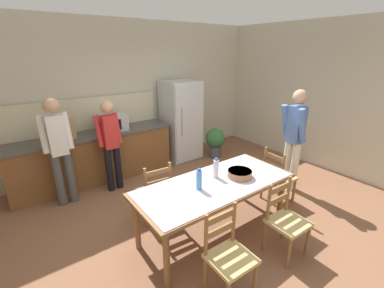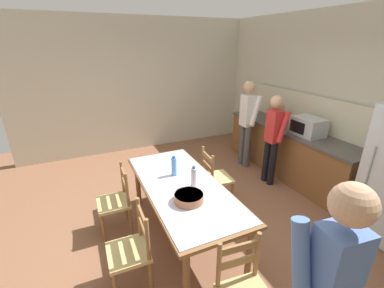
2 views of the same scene
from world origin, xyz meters
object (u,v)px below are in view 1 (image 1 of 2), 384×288
Objects in this scene: refrigerator at (181,121)px; potted_plant at (215,140)px; dining_table at (215,188)px; chair_side_near_right at (286,220)px; person_at_sink at (59,147)px; chair_side_far_left at (155,192)px; paper_bag at (67,128)px; person_at_counter at (111,142)px; bottle_near_centre at (199,180)px; serving_bowl at (240,173)px; chair_head_end at (278,176)px; chair_side_near_left at (228,255)px; person_by_table at (294,135)px; microwave at (112,123)px; bottle_off_centre at (216,168)px.

refrigerator reaches higher than potted_plant.
dining_table is 2.28× the size of chair_side_near_right.
chair_side_far_left is at bearing -142.34° from person_at_sink.
chair_side_near_right is at bearing -62.78° from paper_bag.
person_at_counter is (-1.10, 2.68, 0.45)m from chair_side_near_right.
refrigerator is 6.38× the size of bottle_near_centre.
refrigerator is 4.78× the size of paper_bag.
serving_bowl is at bearing -138.78° from person_at_sink.
chair_side_near_right and chair_head_end have the same top height.
chair_side_near_right is at bearing 1.37° from chair_side_near_left.
person_by_table is at bearing -69.44° from chair_head_end.
person_at_counter reaches higher than microwave.
refrigerator reaches higher than person_at_counter.
chair_side_near_left is at bearing -160.68° from person_at_sink.
person_by_table is at bearing -118.79° from person_at_sink.
bottle_near_centre is at bearing 75.79° from chair_side_near_left.
serving_bowl is at bearing -6.11° from bottle_near_centre.
refrigerator is 2.41m from person_by_table.
person_by_table is (2.14, 0.15, 0.09)m from bottle_near_centre.
chair_head_end is at bearing -134.56° from person_at_counter.
person_at_counter is at bearing -114.18° from microwave.
chair_side_far_left is at bearing -150.44° from potted_plant.
chair_side_near_right is at bearing -145.14° from person_at_sink.
person_at_sink reaches higher than paper_bag.
chair_side_near_right is 3.33m from person_at_sink.
bottle_near_centre is 0.38m from bottle_off_centre.
person_by_table reaches higher than bottle_near_centre.
microwave is at bearing -38.55° from person_by_table.
bottle_off_centre is at bearing -61.37° from paper_bag.
person_at_sink is at bearing 131.22° from serving_bowl.
serving_bowl is 0.35× the size of chair_side_far_left.
dining_table is at bearing -161.88° from person_at_counter.
chair_side_near_left is at bearing -129.08° from potted_plant.
paper_bag reaches higher than potted_plant.
microwave is 1.85× the size of bottle_near_centre.
refrigerator is 2.48m from chair_head_end.
refrigerator reaches higher than serving_bowl.
microwave is 0.55× the size of chair_head_end.
dining_table is 0.33m from bottle_near_centre.
person_by_table is 1.96m from potted_plant.
person_at_sink reaches higher than bottle_near_centre.
bottle_near_centre reaches higher than chair_side_near_left.
person_at_sink reaches higher than bottle_off_centre.
chair_side_far_left is 0.57× the size of person_at_counter.
chair_side_far_left reaches higher than potted_plant.
person_at_counter is at bearing 112.00° from bottle_off_centre.
person_at_counter is (-1.76, -0.50, 0.03)m from refrigerator.
person_at_sink is 2.57× the size of potted_plant.
potted_plant is (2.03, 2.01, -0.50)m from bottle_near_centre.
serving_bowl is at bearing 140.69° from chair_side_far_left.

